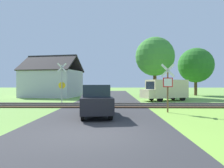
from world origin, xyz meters
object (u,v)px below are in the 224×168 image
(crossing_sign_far, at_px, (62,81))
(mail_truck, at_px, (165,89))
(tree_right, at_px, (155,57))
(house, at_px, (52,82))
(tree_far, at_px, (196,65))
(stop_sign_near, at_px, (168,85))
(parked_car, at_px, (96,100))

(crossing_sign_far, height_order, mail_truck, crossing_sign_far)
(tree_right, relative_size, mail_truck, 1.57)
(crossing_sign_far, xyz_separation_m, house, (-3.78, 8.96, -0.07))
(tree_far, distance_m, mail_truck, 12.27)
(stop_sign_near, bearing_deg, mail_truck, -95.79)
(house, distance_m, parked_car, 17.98)
(crossing_sign_far, distance_m, parked_car, 8.32)
(tree_far, bearing_deg, parked_car, -124.47)
(tree_far, distance_m, tree_right, 7.69)
(house, bearing_deg, tree_right, 10.58)
(stop_sign_near, height_order, parked_car, stop_sign_near)
(crossing_sign_far, height_order, house, house)
(stop_sign_near, distance_m, tree_far, 20.42)
(mail_truck, distance_m, parked_car, 11.95)
(crossing_sign_far, distance_m, house, 9.72)
(crossing_sign_far, xyz_separation_m, mail_truck, (10.35, 2.81, -0.81))
(crossing_sign_far, bearing_deg, house, 103.91)
(tree_far, relative_size, mail_truck, 1.39)
(tree_far, xyz_separation_m, tree_right, (-6.90, -3.28, 0.91))
(stop_sign_near, height_order, house, house)
(crossing_sign_far, height_order, parked_car, crossing_sign_far)
(tree_right, bearing_deg, mail_truck, -90.78)
(stop_sign_near, distance_m, parked_car, 4.75)
(house, bearing_deg, parked_car, -54.33)
(house, relative_size, tree_far, 1.13)
(crossing_sign_far, bearing_deg, parked_car, -70.67)
(house, relative_size, parked_car, 1.97)
(house, distance_m, tree_far, 21.54)
(crossing_sign_far, relative_size, parked_car, 0.90)
(stop_sign_near, height_order, mail_truck, stop_sign_near)
(tree_far, bearing_deg, stop_sign_near, -116.40)
(house, height_order, tree_far, tree_far)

